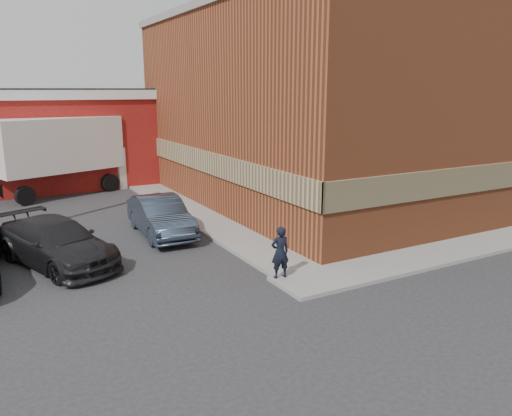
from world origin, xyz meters
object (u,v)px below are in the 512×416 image
warehouse (9,138)px  sedan (161,216)px  suv_b (57,243)px  man (280,252)px  brick_building (330,106)px  box_truck (71,150)px

warehouse → sedan: warehouse is taller
suv_b → man: bearing=-61.2°
brick_building → sedan: brick_building is taller
warehouse → box_truck: size_ratio=1.88×
warehouse → man: 21.15m
brick_building → sedan: size_ratio=3.99×
brick_building → box_truck: bearing=148.2°
sedan → suv_b: size_ratio=0.89×
brick_building → man: size_ratio=11.71×
box_truck → warehouse: bearing=107.3°
suv_b → sedan: bearing=1.4°
man → box_truck: box_truck is taller
brick_building → box_truck: brick_building is taller
warehouse → man: warehouse is taller
sedan → brick_building: bearing=18.0°
warehouse → box_truck: bearing=-53.6°
suv_b → box_truck: 12.17m
warehouse → box_truck: (2.76, -3.74, -0.44)m
warehouse → sedan: bearing=-72.9°
warehouse → suv_b: warehouse is taller
man → sedan: (-1.52, 6.35, -0.15)m
sedan → man: bearing=-74.4°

